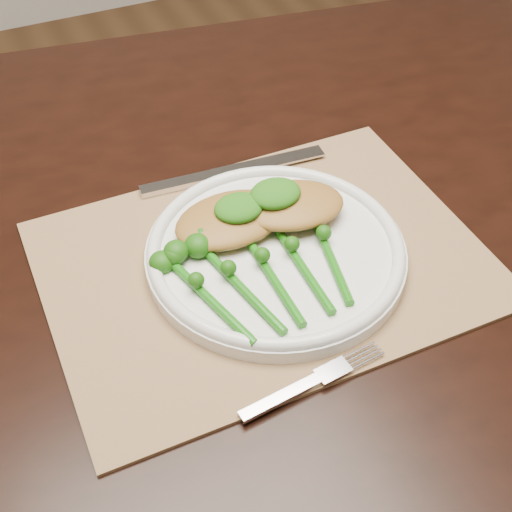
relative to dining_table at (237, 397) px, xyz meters
name	(u,v)px	position (x,y,z in m)	size (l,w,h in m)	color
floor	(248,457)	(0.06, 0.09, -0.38)	(4.00, 4.00, 0.00)	brown
dining_table	(237,397)	(0.00, 0.00, 0.00)	(1.71, 1.12, 0.75)	black
placemat	(264,262)	(0.00, -0.09, 0.37)	(0.46, 0.34, 0.00)	olive
dinner_plate	(276,251)	(0.01, -0.09, 0.39)	(0.28, 0.28, 0.02)	white
knife	(216,175)	(0.01, 0.06, 0.38)	(0.23, 0.04, 0.01)	silver
fork	(322,377)	(-0.01, -0.25, 0.38)	(0.15, 0.03, 0.00)	silver
chicken_fillet_left	(230,219)	(-0.02, -0.04, 0.41)	(0.12, 0.09, 0.02)	olive
chicken_fillet_right	(291,205)	(0.05, -0.05, 0.41)	(0.12, 0.08, 0.02)	olive
pesto_dollop_left	(239,208)	(-0.01, -0.04, 0.42)	(0.05, 0.05, 0.02)	#164D0B
pesto_dollop_right	(275,193)	(0.03, -0.05, 0.43)	(0.06, 0.05, 0.02)	#164D0B
broccolini_bundle	(271,275)	(-0.01, -0.13, 0.40)	(0.17, 0.19, 0.04)	#145E0C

